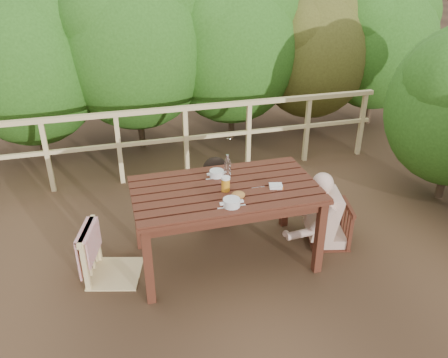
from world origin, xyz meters
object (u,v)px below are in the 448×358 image
object	(u,v)px
table	(225,225)
butter_tub	(276,187)
chair_far	(214,178)
chair_right	(331,207)
chair_left	(110,231)
bottle	(227,168)
woman	(213,168)
diner_right	(337,186)
beer_glass	(226,185)
soup_far	(217,174)
soup_near	(232,203)
bread_roll	(238,195)

from	to	relation	value
table	butter_tub	world-z (taller)	butter_tub
chair_far	chair_right	distance (m)	1.37
chair_left	bottle	distance (m)	1.27
woman	butter_tub	xyz separation A→B (m)	(0.36, -1.02, 0.23)
table	chair_far	size ratio (longest dim) A/B	1.80
diner_right	beer_glass	xyz separation A→B (m)	(-1.21, -0.06, 0.22)
soup_far	bottle	size ratio (longest dim) A/B	0.88
soup_near	soup_far	distance (m)	0.60
bottle	chair_far	bearing A→B (deg)	87.33
table	bottle	xyz separation A→B (m)	(0.07, 0.17, 0.55)
woman	chair_far	bearing A→B (deg)	94.75
diner_right	bread_roll	size ratio (longest dim) A/B	10.27
woman	beer_glass	distance (m)	0.99
chair_far	bread_roll	xyz separation A→B (m)	(-0.04, -1.08, 0.37)
bottle	butter_tub	size ratio (longest dim) A/B	2.21
beer_glass	chair_far	bearing A→B (deg)	82.87
chair_left	butter_tub	bearing A→B (deg)	-81.43
bottle	butter_tub	world-z (taller)	bottle
soup_far	chair_far	bearing A→B (deg)	78.83
chair_right	soup_far	bearing A→B (deg)	-88.62
chair_left	beer_glass	distance (m)	1.17
butter_tub	woman	bearing A→B (deg)	123.14
chair_left	beer_glass	world-z (taller)	chair_left
chair_right	beer_glass	distance (m)	1.27
woman	diner_right	size ratio (longest dim) A/B	0.91
chair_right	woman	size ratio (longest dim) A/B	0.70
chair_left	woman	world-z (taller)	woman
chair_right	chair_far	bearing A→B (deg)	-115.83
soup_near	woman	bearing A→B (deg)	83.45
chair_far	butter_tub	size ratio (longest dim) A/B	7.94
woman	bottle	world-z (taller)	woman
soup_near	beer_glass	xyz separation A→B (m)	(0.03, 0.28, 0.04)
soup_far	butter_tub	xyz separation A→B (m)	(0.48, -0.38, -0.01)
table	beer_glass	world-z (taller)	beer_glass
chair_far	beer_glass	distance (m)	1.02
woman	soup_far	bearing A→B (deg)	83.92
woman	bread_roll	size ratio (longest dim) A/B	9.29
soup_far	chair_left	bearing A→B (deg)	-169.29
chair_far	bottle	bearing A→B (deg)	-87.92
beer_glass	bottle	size ratio (longest dim) A/B	0.59
chair_right	butter_tub	world-z (taller)	butter_tub
woman	bread_roll	bearing A→B (deg)	92.62
chair_left	soup_near	distance (m)	1.19
beer_glass	chair_right	bearing A→B (deg)	2.82
soup_near	chair_left	bearing A→B (deg)	160.08
chair_far	woman	world-z (taller)	woman
diner_right	table	bearing A→B (deg)	103.16
chair_left	chair_right	size ratio (longest dim) A/B	1.18
chair_far	beer_glass	size ratio (longest dim) A/B	6.13
soup_near	chair_right	bearing A→B (deg)	15.89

